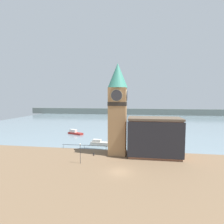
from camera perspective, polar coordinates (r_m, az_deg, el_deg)
ground_plane at (r=34.78m, az=2.58°, el=-18.88°), size 160.00×160.00×0.00m
water at (r=106.03m, az=6.60°, el=-2.90°), size 160.00×120.00×0.00m
far_shoreline at (r=145.55m, az=7.11°, el=0.13°), size 180.00×3.00×5.00m
pier_railing at (r=48.76m, az=-9.05°, el=-10.77°), size 12.61×0.08×1.09m
clock_tower at (r=42.43m, az=1.86°, el=1.79°), size 4.80×4.80×22.15m
pier_building at (r=42.78m, az=13.64°, el=-7.94°), size 12.38×6.28×9.27m
boat_near at (r=52.05m, az=-4.04°, el=-10.09°), size 5.62×2.46×1.68m
boat_far at (r=68.74m, az=-12.07°, el=-6.56°), size 6.46×4.10×1.78m
mooring_bollard_near at (r=43.42m, az=-5.97°, el=-13.52°), size 0.27×0.27×0.66m
lamp_post at (r=38.22m, az=-10.35°, el=-12.00°), size 0.32×0.32×4.31m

